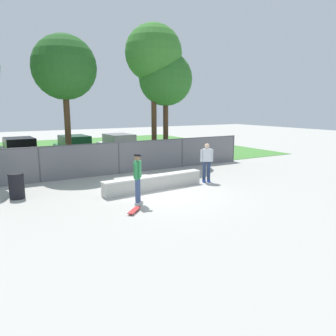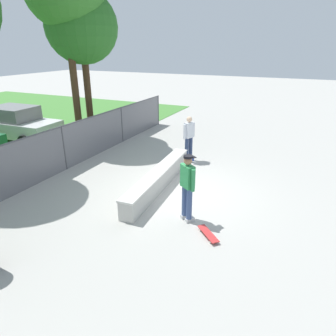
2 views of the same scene
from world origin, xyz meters
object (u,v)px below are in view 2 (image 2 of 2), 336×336
at_px(skateboard, 208,234).
at_px(bystander, 189,137).
at_px(concrete_ledge, 159,179).
at_px(skateboarder, 187,185).
at_px(car_white, 16,124).
at_px(tree_far, 82,28).

height_order(skateboard, bystander, bystander).
bearing_deg(concrete_ledge, skateboarder, -133.68).
relative_size(skateboarder, bystander, 1.01).
bearing_deg(car_white, tree_far, -58.43).
bearing_deg(bystander, tree_far, 79.42).
bearing_deg(bystander, concrete_ledge, -179.52).
bearing_deg(skateboard, concrete_ledge, 49.49).
relative_size(skateboarder, car_white, 0.43).
distance_m(skateboarder, skateboard, 1.32).
bearing_deg(concrete_ledge, skateboard, -130.51).
xyz_separation_m(tree_far, car_white, (-1.86, 3.02, -4.26)).
height_order(skateboard, car_white, car_white).
xyz_separation_m(tree_far, bystander, (-1.05, -5.64, -4.09)).
height_order(concrete_ledge, skateboard, concrete_ledge).
height_order(skateboarder, bystander, skateboarder).
relative_size(tree_far, bystander, 3.71).
xyz_separation_m(concrete_ledge, tree_far, (3.82, 5.66, 4.79)).
distance_m(car_white, bystander, 8.70).
bearing_deg(concrete_ledge, tree_far, 55.97).
relative_size(concrete_ledge, skateboard, 6.61).
relative_size(skateboard, tree_far, 0.10).
relative_size(tree_far, car_white, 1.58).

